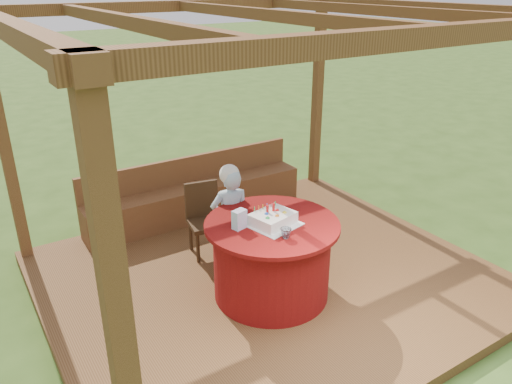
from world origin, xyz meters
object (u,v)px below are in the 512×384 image
bench (197,198)px  drinking_glass (286,233)px  birthday_cake (273,219)px  chair (204,216)px  table (272,258)px  gift_bag (239,219)px  elderly_woman (230,217)px

bench → drinking_glass: size_ratio=29.47×
bench → birthday_cake: bearing=-95.3°
chair → drinking_glass: size_ratio=8.21×
bench → birthday_cake: (-0.19, -2.06, 0.60)m
table → gift_bag: (-0.32, 0.07, 0.49)m
birthday_cake → gift_bag: size_ratio=2.86×
chair → drinking_glass: drinking_glass is taller
elderly_woman → drinking_glass: size_ratio=11.93×
bench → elderly_woman: elderly_woman is taller
bench → table: (-0.18, -2.03, 0.14)m
bench → chair: chair is taller
gift_bag → drinking_glass: bearing=-71.1°
birthday_cake → gift_bag: bearing=161.7°
gift_bag → table: bearing=-27.1°
gift_bag → chair: bearing=67.0°
table → birthday_cake: size_ratio=2.48×
table → drinking_glass: bearing=-102.0°
chair → elderly_woman: bearing=-82.7°
table → elderly_woman: elderly_woman is taller
bench → gift_bag: gift_bag is taller
chair → birthday_cake: size_ratio=1.59×
bench → elderly_woman: size_ratio=2.47×
bench → table: size_ratio=2.29×
bench → drinking_glass: 2.43m
bench → chair: bearing=-110.5°
table → birthday_cake: (-0.01, -0.03, 0.46)m
bench → elderly_woman: 1.45m
elderly_woman → birthday_cake: 0.72m
bench → birthday_cake: 2.15m
table → birthday_cake: birthday_cake is taller
chair → drinking_glass: (0.09, -1.45, 0.40)m
elderly_woman → drinking_glass: (0.03, -0.96, 0.23)m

